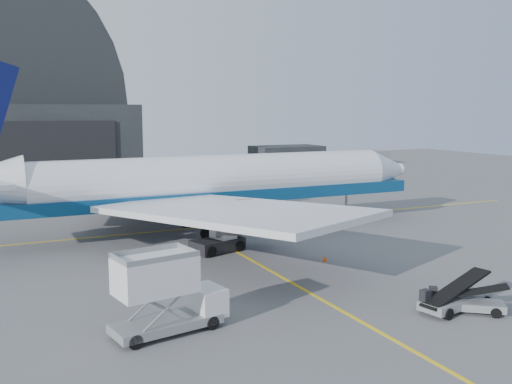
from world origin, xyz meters
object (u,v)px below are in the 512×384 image
pushback_tug (218,243)px  airliner (201,183)px  catering_truck (165,294)px  belt_loader_b (464,303)px  belt_loader_a (455,299)px

pushback_tug → airliner: bearing=64.3°
catering_truck → belt_loader_b: size_ratio=1.49×
airliner → catering_truck: airliner is taller
pushback_tug → belt_loader_a: belt_loader_a is taller
airliner → catering_truck: (-9.82, -21.96, -2.56)m
belt_loader_b → pushback_tug: bearing=149.2°
pushback_tug → belt_loader_b: size_ratio=1.10×
catering_truck → belt_loader_b: bearing=-24.6°
airliner → belt_loader_b: 27.07m
airliner → catering_truck: size_ratio=7.62×
pushback_tug → belt_loader_b: 20.06m
catering_truck → pushback_tug: bearing=49.2°
airliner → pushback_tug: 8.44m
catering_truck → belt_loader_b: 16.56m
airliner → pushback_tug: size_ratio=10.26×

